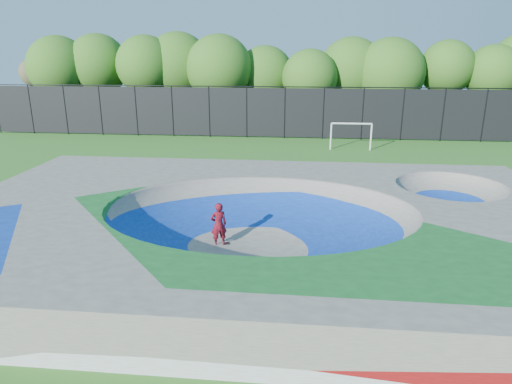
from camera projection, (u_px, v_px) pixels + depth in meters
ground at (260, 246)px, 16.36m from camera, size 120.00×120.00×0.00m
skate_deck at (260, 227)px, 16.14m from camera, size 22.00×14.00×1.50m
skater at (219, 225)px, 16.19m from camera, size 0.70×0.60×1.62m
skateboard at (219, 245)px, 16.43m from camera, size 0.80×0.54×0.05m
soccer_goal at (351, 131)px, 31.74m from camera, size 2.88×0.12×1.90m
fence at (285, 112)px, 35.67m from camera, size 48.09×0.09×4.04m
treeline at (285, 69)px, 39.68m from camera, size 51.58×7.80×8.30m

